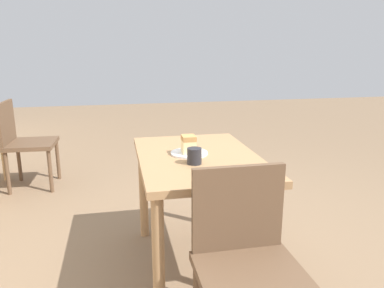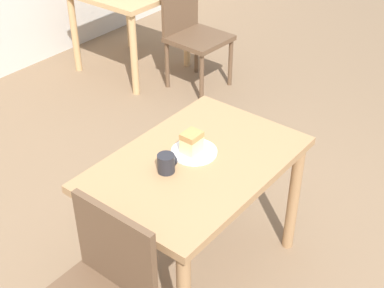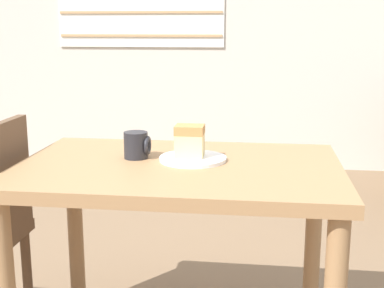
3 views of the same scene
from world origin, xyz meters
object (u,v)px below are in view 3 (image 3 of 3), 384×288
Objects in this scene: plate at (193,159)px; cake_slice at (190,141)px; coffee_mug at (137,145)px; dining_table_near at (179,198)px.

plate is 2.12× the size of cake_slice.
plate is 2.49× the size of coffee_mug.
coffee_mug is at bearing 178.82° from cake_slice.
coffee_mug is (-0.18, 0.00, -0.02)m from cake_slice.
plate is 0.19m from coffee_mug.
dining_table_near is 4.69× the size of plate.
dining_table_near is at bearing -130.73° from plate.
cake_slice is 0.18m from coffee_mug.
cake_slice reaches higher than dining_table_near.
dining_table_near is 0.13m from plate.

